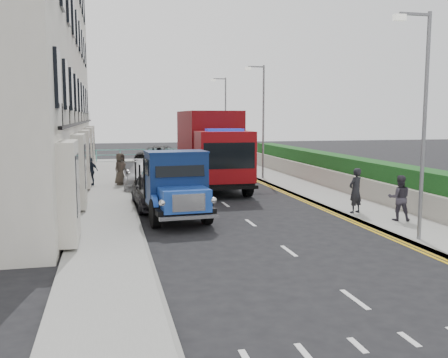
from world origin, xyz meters
TOP-DOWN VIEW (x-y plane):
  - ground at (0.00, 0.00)m, footprint 120.00×120.00m
  - pavement_west at (-5.20, 9.00)m, footprint 2.40×38.00m
  - pavement_east at (5.30, 9.00)m, footprint 2.60×38.00m
  - promenade at (0.00, 29.00)m, footprint 30.00×2.50m
  - sea_plane at (0.00, 60.00)m, footprint 120.00×120.00m
  - terrace_west at (-9.47, 13.00)m, footprint 6.31×30.20m
  - garden_east at (7.21, 9.00)m, footprint 1.45×28.00m
  - seafront_railing at (0.00, 28.20)m, footprint 13.00×0.08m
  - lamp_near at (4.18, -2.00)m, footprint 1.23×0.18m
  - lamp_mid at (4.18, 14.00)m, footprint 1.23×0.18m
  - lamp_far at (4.18, 24.00)m, footprint 1.23×0.18m
  - bedford_lorry at (-2.64, 3.00)m, footprint 2.56×5.66m
  - red_lorry at (0.46, 11.22)m, footprint 2.83×8.08m
  - parked_car_front at (-3.13, 5.90)m, footprint 1.98×4.50m
  - parked_car_mid at (-2.60, 7.00)m, footprint 2.00×4.62m
  - parked_car_rear at (-3.07, 12.16)m, footprint 2.72×5.33m
  - seafront_car_left at (-0.88, 24.55)m, footprint 4.77×6.36m
  - seafront_car_right at (2.35, 20.00)m, footprint 3.38×5.16m
  - pedestrian_east_near at (4.40, 2.33)m, footprint 0.77×0.66m
  - pedestrian_east_far at (5.27, 0.65)m, footprint 0.99×0.90m
  - pedestrian_west_near at (-6.00, 12.90)m, footprint 0.96×0.89m
  - pedestrian_west_far at (-4.40, 12.85)m, footprint 1.02×1.02m

SIDE VIEW (x-z plane):
  - ground at x=0.00m, z-range 0.00..0.00m
  - sea_plane at x=0.00m, z-range 0.00..0.00m
  - pavement_west at x=-5.20m, z-range 0.00..0.12m
  - pavement_east at x=5.30m, z-range 0.00..0.12m
  - promenade at x=0.00m, z-range 0.00..0.12m
  - seafront_railing at x=0.00m, z-range 0.03..1.14m
  - parked_car_mid at x=-2.60m, z-range 0.00..1.48m
  - parked_car_rear at x=-3.07m, z-range 0.00..1.48m
  - parked_car_front at x=-3.13m, z-range 0.00..1.51m
  - seafront_car_left at x=-0.88m, z-range 0.00..1.61m
  - seafront_car_right at x=2.35m, z-range 0.00..1.63m
  - garden_east at x=7.21m, z-range 0.02..1.77m
  - pedestrian_west_near at x=-6.00m, z-range 0.12..1.70m
  - pedestrian_east_far at x=5.27m, z-range 0.12..1.79m
  - pedestrian_west_far at x=-4.40m, z-range 0.12..1.91m
  - pedestrian_east_near at x=4.40m, z-range 0.12..1.91m
  - bedford_lorry at x=-2.64m, z-range -0.10..2.51m
  - red_lorry at x=0.46m, z-range 0.14..4.35m
  - lamp_near at x=4.18m, z-range 0.50..7.50m
  - lamp_mid at x=4.18m, z-range 0.50..7.50m
  - lamp_far at x=4.18m, z-range 0.50..7.50m
  - terrace_west at x=-9.47m, z-range 0.04..14.29m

